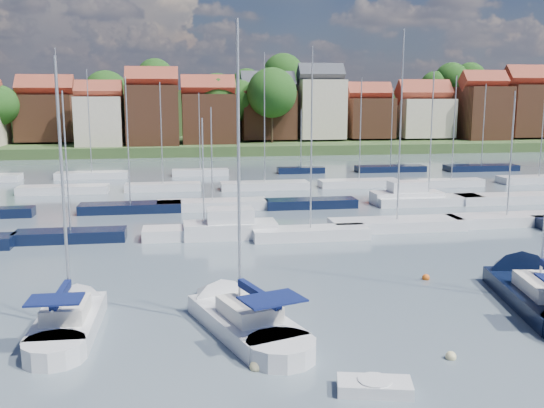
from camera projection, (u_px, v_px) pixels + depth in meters
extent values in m
plane|color=#44515D|center=(262.00, 194.00, 66.44)|extent=(260.00, 260.00, 0.00)
cube|color=silver|center=(69.00, 326.00, 27.63)|extent=(2.72, 6.25, 1.20)
cone|color=silver|center=(84.00, 299.00, 31.41)|extent=(2.65, 3.07, 2.58)
cylinder|color=silver|center=(54.00, 355.00, 24.61)|extent=(2.64, 2.64, 1.20)
cube|color=silver|center=(66.00, 310.00, 27.05)|extent=(1.87, 2.62, 0.70)
cylinder|color=#B2B2B7|center=(63.00, 188.00, 26.94)|extent=(0.14, 0.14, 11.48)
cylinder|color=#B2B2B7|center=(61.00, 298.00, 26.06)|extent=(0.18, 3.44, 0.10)
cube|color=#0E1746|center=(61.00, 294.00, 26.03)|extent=(0.37, 3.28, 0.35)
cube|color=#0E1746|center=(55.00, 300.00, 24.91)|extent=(2.23, 1.60, 0.08)
cube|color=silver|center=(245.00, 325.00, 27.75)|extent=(5.03, 7.61, 1.20)
cone|color=silver|center=(209.00, 297.00, 31.59)|extent=(3.87, 4.18, 2.93)
cylinder|color=silver|center=(281.00, 354.00, 24.67)|extent=(3.72, 3.72, 1.20)
cube|color=silver|center=(249.00, 309.00, 27.15)|extent=(2.88, 3.44, 0.70)
cylinder|color=#B2B2B7|center=(239.00, 170.00, 26.93)|extent=(0.14, 0.14, 13.04)
cylinder|color=#B2B2B7|center=(259.00, 297.00, 26.15)|extent=(1.34, 3.74, 0.10)
cube|color=#0E1746|center=(259.00, 294.00, 26.12)|extent=(1.47, 3.62, 0.35)
cube|color=#0E1746|center=(272.00, 299.00, 24.99)|extent=(2.93, 2.46, 0.08)
cube|color=black|center=(543.00, 301.00, 31.09)|extent=(5.13, 9.09, 1.20)
cone|color=black|center=(507.00, 271.00, 36.36)|extent=(4.30, 4.77, 3.57)
cube|color=silver|center=(374.00, 387.00, 21.95)|extent=(2.91, 1.85, 0.53)
cylinder|color=silver|center=(375.00, 384.00, 21.92)|extent=(1.25, 1.25, 0.34)
sphere|color=beige|center=(256.00, 369.00, 23.85)|extent=(0.55, 0.55, 0.55)
sphere|color=#D85914|center=(252.00, 361.00, 24.57)|extent=(0.51, 0.51, 0.51)
sphere|color=beige|center=(451.00, 359.00, 24.79)|extent=(0.44, 0.44, 0.44)
sphere|color=#D85914|center=(426.00, 279.00, 35.55)|extent=(0.45, 0.45, 0.45)
cube|color=black|center=(71.00, 237.00, 44.83)|extent=(8.01, 2.24, 1.00)
cylinder|color=#B2B2B7|center=(66.00, 162.00, 43.85)|extent=(0.12, 0.12, 10.16)
cube|color=silver|center=(204.00, 233.00, 46.01)|extent=(9.22, 2.58, 1.00)
cylinder|color=#B2B2B7|center=(203.00, 173.00, 45.20)|extent=(0.12, 0.12, 8.18)
cube|color=silver|center=(310.00, 234.00, 45.67)|extent=(8.78, 2.46, 1.00)
cylinder|color=#B2B2B7|center=(311.00, 154.00, 44.61)|extent=(0.12, 0.12, 11.06)
cube|color=silver|center=(397.00, 225.00, 48.83)|extent=(10.79, 3.02, 1.00)
cylinder|color=#B2B2B7|center=(400.00, 126.00, 47.44)|extent=(0.12, 0.12, 14.87)
cube|color=silver|center=(507.00, 221.00, 50.67)|extent=(10.13, 2.84, 1.00)
cylinder|color=#B2B2B7|center=(511.00, 157.00, 49.74)|extent=(0.12, 0.12, 9.59)
cube|color=silver|center=(230.00, 231.00, 46.08)|extent=(7.00, 2.60, 1.40)
cube|color=silver|center=(230.00, 217.00, 45.89)|extent=(3.50, 2.20, 1.30)
cube|color=black|center=(131.00, 208.00, 56.17)|extent=(9.30, 2.60, 1.00)
cylinder|color=#B2B2B7|center=(128.00, 141.00, 55.07)|extent=(0.12, 0.12, 11.48)
cube|color=silver|center=(213.00, 205.00, 57.70)|extent=(10.40, 2.91, 1.00)
cylinder|color=#B2B2B7|center=(212.00, 154.00, 56.84)|extent=(0.12, 0.12, 8.77)
cube|color=black|center=(311.00, 204.00, 58.43)|extent=(8.80, 2.46, 1.00)
cylinder|color=#B2B2B7|center=(312.00, 124.00, 57.08)|extent=(0.12, 0.12, 14.33)
cube|color=silver|center=(428.00, 201.00, 60.13)|extent=(10.73, 3.00, 1.00)
cylinder|color=#B2B2B7|center=(431.00, 135.00, 58.98)|extent=(0.12, 0.12, 12.14)
cube|color=silver|center=(508.00, 199.00, 61.23)|extent=(10.48, 2.93, 1.00)
cylinder|color=#B2B2B7|center=(512.00, 143.00, 60.25)|extent=(0.12, 0.12, 10.28)
cube|color=silver|center=(406.00, 199.00, 60.63)|extent=(7.00, 2.60, 1.40)
cube|color=silver|center=(407.00, 188.00, 60.43)|extent=(3.50, 2.20, 1.30)
cube|color=silver|center=(64.00, 190.00, 67.15)|extent=(9.71, 2.72, 1.00)
cylinder|color=#B2B2B7|center=(59.00, 118.00, 65.75)|extent=(0.12, 0.12, 14.88)
cube|color=silver|center=(163.00, 187.00, 69.10)|extent=(8.49, 2.38, 1.00)
cylinder|color=#B2B2B7|center=(161.00, 133.00, 68.02)|extent=(0.12, 0.12, 11.31)
cube|color=silver|center=(265.00, 186.00, 70.17)|extent=(10.16, 2.85, 1.00)
cylinder|color=#B2B2B7|center=(264.00, 118.00, 68.80)|extent=(0.12, 0.12, 14.59)
cube|color=silver|center=(359.00, 184.00, 72.03)|extent=(9.53, 2.67, 1.00)
cylinder|color=#B2B2B7|center=(360.00, 129.00, 70.89)|extent=(0.12, 0.12, 11.91)
cube|color=silver|center=(451.00, 183.00, 72.35)|extent=(7.62, 2.13, 1.00)
cylinder|color=#B2B2B7|center=(454.00, 128.00, 71.20)|extent=(0.12, 0.12, 12.13)
cube|color=silver|center=(539.00, 180.00, 75.25)|extent=(10.17, 2.85, 1.00)
cylinder|color=#B2B2B7|center=(542.00, 137.00, 74.31)|extent=(0.12, 0.12, 9.73)
cube|color=silver|center=(92.00, 176.00, 79.38)|extent=(9.24, 2.59, 1.00)
cylinder|color=#B2B2B7|center=(89.00, 121.00, 78.14)|extent=(0.12, 0.12, 13.17)
cube|color=silver|center=(200.00, 173.00, 82.27)|extent=(7.57, 2.12, 1.00)
cylinder|color=#B2B2B7|center=(200.00, 131.00, 81.29)|extent=(0.12, 0.12, 10.24)
cube|color=black|center=(301.00, 171.00, 84.57)|extent=(6.58, 1.84, 1.00)
cylinder|color=#B2B2B7|center=(301.00, 138.00, 83.78)|extent=(0.12, 0.12, 8.01)
cube|color=black|center=(390.00, 169.00, 86.50)|extent=(9.92, 2.78, 1.00)
cylinder|color=#B2B2B7|center=(392.00, 127.00, 85.46)|extent=(0.12, 0.12, 10.92)
cube|color=black|center=(481.00, 168.00, 87.54)|extent=(10.55, 2.95, 1.00)
cylinder|color=#B2B2B7|center=(484.00, 125.00, 86.44)|extent=(0.12, 0.12, 11.51)
cube|color=#374C26|center=(216.00, 141.00, 141.27)|extent=(200.00, 70.00, 3.00)
cube|color=#374C26|center=(210.00, 117.00, 164.76)|extent=(200.00, 60.00, 14.00)
cube|color=brown|center=(47.00, 118.00, 116.34)|extent=(10.37, 9.97, 8.73)
cube|color=brown|center=(45.00, 88.00, 115.35)|extent=(10.57, 5.13, 5.13)
cube|color=beige|center=(100.00, 122.00, 109.55)|extent=(8.09, 8.80, 8.96)
cube|color=brown|center=(99.00, 91.00, 108.59)|extent=(8.25, 4.00, 4.00)
cube|color=brown|center=(153.00, 116.00, 111.72)|extent=(9.36, 10.17, 10.97)
cube|color=brown|center=(152.00, 79.00, 110.55)|extent=(9.54, 4.63, 4.63)
cube|color=brown|center=(209.00, 119.00, 115.09)|extent=(9.90, 8.56, 9.42)
cube|color=brown|center=(208.00, 88.00, 114.06)|extent=(10.10, 4.90, 4.90)
cube|color=brown|center=(268.00, 115.00, 121.70)|extent=(10.59, 8.93, 9.49)
cube|color=#383A42|center=(268.00, 84.00, 120.64)|extent=(10.80, 5.24, 5.24)
cube|color=beige|center=(320.00, 109.00, 122.31)|extent=(9.01, 8.61, 11.65)
cube|color=#383A42|center=(321.00, 74.00, 121.09)|extent=(9.19, 4.46, 4.46)
cube|color=brown|center=(368.00, 118.00, 125.40)|extent=(9.10, 9.34, 8.00)
cube|color=brown|center=(369.00, 93.00, 124.50)|extent=(9.28, 4.50, 4.50)
cube|color=beige|center=(423.00, 118.00, 126.81)|extent=(10.86, 9.59, 7.88)
cube|color=brown|center=(424.00, 92.00, 125.89)|extent=(11.07, 5.37, 5.37)
cube|color=brown|center=(482.00, 113.00, 125.86)|extent=(9.18, 9.96, 10.97)
cube|color=brown|center=(484.00, 81.00, 124.70)|extent=(9.36, 4.54, 4.54)
cube|color=brown|center=(529.00, 111.00, 128.77)|extent=(11.39, 9.67, 10.76)
cube|color=brown|center=(531.00, 78.00, 127.59)|extent=(11.62, 5.64, 5.64)
cylinder|color=#382619|center=(450.00, 105.00, 147.07)|extent=(0.50, 0.50, 4.47)
sphere|color=#205219|center=(451.00, 80.00, 146.00)|extent=(8.18, 8.18, 8.18)
cylinder|color=#382619|center=(240.00, 131.00, 120.69)|extent=(0.50, 0.50, 4.46)
sphere|color=#205219|center=(240.00, 100.00, 119.63)|extent=(8.15, 8.15, 8.15)
cylinder|color=#382619|center=(283.00, 105.00, 138.92)|extent=(0.50, 0.50, 5.15)
sphere|color=#205219|center=(283.00, 74.00, 137.69)|extent=(9.41, 9.41, 9.41)
cylinder|color=#382619|center=(156.00, 105.00, 137.06)|extent=(0.50, 0.50, 4.56)
sphere|color=#205219|center=(155.00, 77.00, 135.98)|extent=(8.34, 8.34, 8.34)
cylinder|color=#382619|center=(108.00, 128.00, 125.60)|extent=(0.50, 0.50, 5.15)
sphere|color=#205219|center=(106.00, 94.00, 124.38)|extent=(9.42, 9.42, 9.42)
cylinder|color=#382619|center=(31.00, 115.00, 124.81)|extent=(0.50, 0.50, 3.42)
sphere|color=#205219|center=(30.00, 92.00, 123.99)|extent=(6.26, 6.26, 6.26)
cylinder|color=#382619|center=(283.00, 130.00, 130.86)|extent=(0.50, 0.50, 3.77)
sphere|color=#205219|center=(284.00, 106.00, 129.96)|extent=(6.89, 6.89, 6.89)
cylinder|color=#382619|center=(272.00, 130.00, 116.62)|extent=(0.50, 0.50, 5.21)
sphere|color=#205219|center=(272.00, 93.00, 115.38)|extent=(9.53, 9.53, 9.53)
cylinder|color=#382619|center=(498.00, 130.00, 135.30)|extent=(0.50, 0.50, 2.97)
sphere|color=#205219|center=(499.00, 112.00, 134.59)|extent=(5.44, 5.44, 5.44)
cylinder|color=#382619|center=(218.00, 131.00, 117.83)|extent=(0.50, 0.50, 4.84)
sphere|color=#205219|center=(217.00, 96.00, 116.68)|extent=(8.85, 8.85, 8.85)
cylinder|color=#382619|center=(434.00, 107.00, 146.70)|extent=(0.50, 0.50, 3.72)
sphere|color=#205219|center=(435.00, 85.00, 145.82)|extent=(6.80, 6.80, 6.80)
cylinder|color=#382619|center=(482.00, 130.00, 126.71)|extent=(0.50, 0.50, 4.05)
sphere|color=#205219|center=(483.00, 104.00, 125.75)|extent=(7.40, 7.40, 7.40)
cylinder|color=#382619|center=(1.00, 135.00, 110.88)|extent=(0.50, 0.50, 4.00)
cylinder|color=#382619|center=(247.00, 108.00, 137.37)|extent=(0.50, 0.50, 3.93)
sphere|color=#205219|center=(247.00, 84.00, 136.44)|extent=(7.19, 7.19, 7.19)
cylinder|color=#382619|center=(365.00, 130.00, 129.03)|extent=(0.50, 0.50, 3.82)
sphere|color=#205219|center=(366.00, 105.00, 128.12)|extent=(6.99, 6.99, 6.99)
cylinder|color=#382619|center=(132.00, 135.00, 114.85)|extent=(0.50, 0.50, 3.48)
sphere|color=#205219|center=(131.00, 110.00, 114.02)|extent=(6.37, 6.37, 6.37)
cylinder|color=#382619|center=(477.00, 130.00, 135.78)|extent=(0.50, 0.50, 2.99)
sphere|color=#205219|center=(478.00, 112.00, 135.07)|extent=(5.46, 5.46, 5.46)
cylinder|color=#382619|center=(239.00, 133.00, 123.84)|extent=(0.50, 0.50, 3.25)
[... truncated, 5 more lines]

